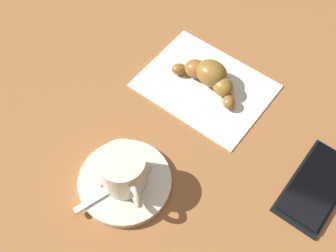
# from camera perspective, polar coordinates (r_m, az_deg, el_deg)

# --- Properties ---
(ground_plane) EXTENTS (1.80, 1.80, 0.00)m
(ground_plane) POSITION_cam_1_polar(r_m,az_deg,el_deg) (0.63, 0.92, -1.20)
(ground_plane) COLOR #9C6337
(saucer) EXTENTS (0.13, 0.13, 0.01)m
(saucer) POSITION_cam_1_polar(r_m,az_deg,el_deg) (0.59, -5.81, -7.48)
(saucer) COLOR silver
(saucer) RESTS_ON ground
(espresso_cup) EXTENTS (0.07, 0.08, 0.06)m
(espresso_cup) POSITION_cam_1_polar(r_m,az_deg,el_deg) (0.56, -5.98, -6.04)
(espresso_cup) COLOR silver
(espresso_cup) RESTS_ON saucer
(teaspoon) EXTENTS (0.11, 0.08, 0.01)m
(teaspoon) POSITION_cam_1_polar(r_m,az_deg,el_deg) (0.58, -5.60, -7.12)
(teaspoon) COLOR silver
(teaspoon) RESTS_ON saucer
(sugar_packet) EXTENTS (0.06, 0.04, 0.01)m
(sugar_packet) POSITION_cam_1_polar(r_m,az_deg,el_deg) (0.59, -7.72, -5.51)
(sugar_packet) COLOR beige
(sugar_packet) RESTS_ON saucer
(napkin) EXTENTS (0.20, 0.23, 0.00)m
(napkin) POSITION_cam_1_polar(r_m,az_deg,el_deg) (0.68, 5.02, 5.46)
(napkin) COLOR white
(napkin) RESTS_ON ground
(croissant) EXTENTS (0.08, 0.12, 0.04)m
(croissant) POSITION_cam_1_polar(r_m,az_deg,el_deg) (0.67, 5.67, 6.71)
(croissant) COLOR brown
(croissant) RESTS_ON napkin
(cell_phone) EXTENTS (0.15, 0.10, 0.01)m
(cell_phone) POSITION_cam_1_polar(r_m,az_deg,el_deg) (0.62, 19.33, -7.60)
(cell_phone) COLOR black
(cell_phone) RESTS_ON ground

